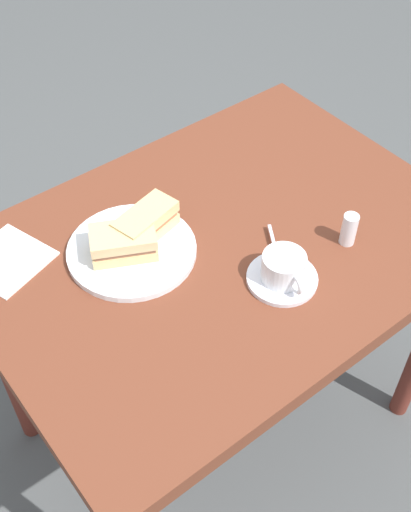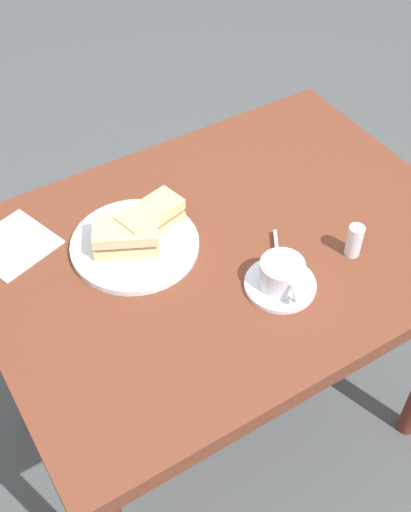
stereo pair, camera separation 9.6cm
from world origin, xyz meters
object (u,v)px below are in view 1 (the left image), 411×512
(napkin, at_px, (7,260))
(salt_shaker, at_px, (349,229))
(sandwich_plate, at_px, (132,250))
(coffee_cup, at_px, (284,267))
(dining_table, at_px, (221,269))
(sandwich_back, at_px, (146,223))
(spoon, at_px, (275,247))
(coffee_saucer, at_px, (282,278))
(sandwich_front, at_px, (123,242))

(napkin, distance_m, salt_shaker, 0.70)
(sandwich_plate, height_order, coffee_cup, coffee_cup)
(dining_table, bearing_deg, sandwich_back, -40.58)
(sandwich_back, height_order, spoon, sandwich_back)
(dining_table, distance_m, napkin, 0.45)
(dining_table, xyz_separation_m, coffee_saucer, (-0.02, 0.16, 0.09))
(coffee_saucer, height_order, spoon, spoon)
(sandwich_front, bearing_deg, salt_shaker, 147.31)
(salt_shaker, bearing_deg, coffee_saucer, -1.49)
(coffee_saucer, relative_size, coffee_cup, 1.27)
(sandwich_plate, xyz_separation_m, coffee_saucer, (-0.19, 0.24, -0.00))
(sandwich_back, xyz_separation_m, salt_shaker, (-0.32, 0.26, -0.01))
(dining_table, xyz_separation_m, salt_shaker, (-0.20, 0.16, 0.13))
(coffee_cup, bearing_deg, salt_shaker, 179.00)
(sandwich_back, xyz_separation_m, coffee_saucer, (-0.14, 0.26, -0.04))
(spoon, bearing_deg, sandwich_back, -46.15)
(spoon, distance_m, napkin, 0.54)
(sandwich_back, relative_size, coffee_cup, 1.34)
(sandwich_front, relative_size, coffee_saucer, 1.08)
(sandwich_plate, distance_m, coffee_saucer, 0.31)
(coffee_cup, xyz_separation_m, salt_shaker, (-0.18, 0.00, -0.00))
(coffee_saucer, height_order, salt_shaker, salt_shaker)
(sandwich_front, bearing_deg, coffee_cup, 130.41)
(sandwich_back, height_order, napkin, sandwich_back)
(coffee_saucer, distance_m, coffee_cup, 0.04)
(coffee_saucer, distance_m, napkin, 0.55)
(sandwich_plate, height_order, sandwich_front, sandwich_front)
(sandwich_plate, xyz_separation_m, salt_shaker, (-0.37, 0.25, 0.03))
(dining_table, height_order, sandwich_front, sandwich_front)
(sandwich_front, distance_m, napkin, 0.24)
(sandwich_front, bearing_deg, coffee_saucer, 130.64)
(sandwich_back, bearing_deg, dining_table, 139.42)
(sandwich_front, height_order, coffee_cup, sandwich_front)
(dining_table, height_order, coffee_saucer, coffee_saucer)
(napkin, relative_size, salt_shaker, 2.05)
(coffee_saucer, height_order, napkin, coffee_saucer)
(sandwich_plate, relative_size, napkin, 1.77)
(sandwich_back, xyz_separation_m, napkin, (0.26, -0.12, -0.04))
(coffee_cup, height_order, salt_shaker, salt_shaker)
(dining_table, bearing_deg, salt_shaker, 141.39)
(dining_table, distance_m, coffee_cup, 0.21)
(spoon, relative_size, salt_shaker, 1.23)
(coffee_cup, xyz_separation_m, napkin, (0.40, -0.38, -0.04))
(sandwich_front, bearing_deg, sandwich_back, -166.51)
(sandwich_plate, xyz_separation_m, spoon, (-0.23, 0.18, 0.01))
(coffee_saucer, xyz_separation_m, coffee_cup, (0.00, 0.00, 0.04))
(dining_table, relative_size, coffee_cup, 9.11)
(coffee_saucer, relative_size, spoon, 1.56)
(dining_table, distance_m, coffee_saucer, 0.18)
(sandwich_back, distance_m, salt_shaker, 0.42)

